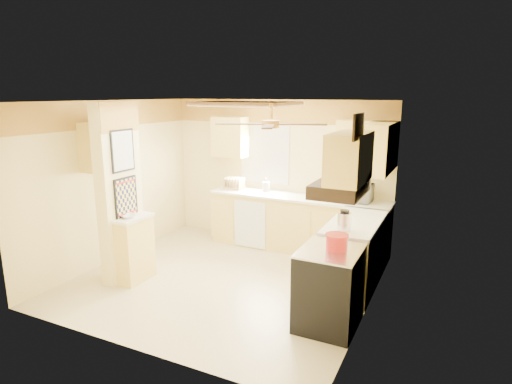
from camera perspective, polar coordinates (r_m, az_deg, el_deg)
The scene contains 34 objects.
floor at distance 6.26m, azimuth -4.11°, elevation -11.57°, with size 4.00×4.00×0.00m, color beige.
ceiling at distance 5.69m, azimuth -4.52°, elevation 11.96°, with size 4.00×4.00×0.00m, color white.
wall_back at distance 7.52m, azimuth 2.93°, elevation 2.66°, with size 4.00×4.00×0.00m, color #F4DF95.
wall_front at distance 4.37m, azimuth -16.86°, elevation -5.56°, with size 4.00×4.00×0.00m, color #F4DF95.
wall_left at distance 7.05m, azimuth -18.55°, elevation 1.29°, with size 3.80×3.80×0.00m, color #F4DF95.
wall_right at distance 5.18m, azimuth 15.27°, elevation -2.58°, with size 3.80×3.80×0.00m, color #F4DF95.
wallpaper_border at distance 7.39m, azimuth 2.96°, elevation 10.67°, with size 4.00×0.02×0.40m, color #FFCA4B.
partition_column at distance 6.22m, azimuth -17.74°, elevation -0.16°, with size 0.20×0.70×2.50m, color #F4DF95.
partition_ledge at distance 6.30m, azimuth -15.76°, elevation -7.46°, with size 0.25×0.55×0.90m, color #F6D166.
ledge_top at distance 6.15m, azimuth -16.03°, elevation -3.36°, with size 0.28×0.58×0.04m, color white.
lower_cabinets_back at distance 7.26m, azimuth 5.58°, elevation -4.27°, with size 3.00×0.60×0.90m, color #F6D166.
lower_cabinets_right at distance 6.04m, azimuth 13.07°, elevation -8.19°, with size 0.60×1.40×0.90m, color #F6D166.
countertop_back at distance 7.13m, azimuth 5.64°, elevation -0.68°, with size 3.04×0.64×0.04m, color white.
countertop_right at distance 5.89m, azimuth 13.21°, elevation -3.91°, with size 0.64×1.44×0.04m, color white.
dishwasher_panel at distance 7.28m, azimuth -0.84°, elevation -4.33°, with size 0.58×0.02×0.80m, color white.
window at distance 7.56m, azimuth 1.16°, elevation 5.03°, with size 0.92×0.02×1.02m.
upper_cab_back_left at distance 7.65m, azimuth -3.46°, elevation 7.37°, with size 0.60×0.35×0.70m, color #F6D166.
upper_cab_back_right at distance 6.82m, azimuth 14.57°, elevation 6.28°, with size 0.90×0.35×0.70m, color #F6D166.
upper_cab_right at distance 6.31m, azimuth 16.16°, elevation 5.67°, with size 0.35×1.00×0.70m, color #F6D166.
upper_cab_left_wall at distance 6.66m, azimuth -19.33°, elevation 5.82°, with size 0.35×0.75×0.70m, color #F6D166.
upper_cab_over_stove at distance 4.54m, azimuth 12.33°, elevation 4.48°, with size 0.35×0.76×0.52m, color #F6D166.
stove at distance 5.01m, azimuth 9.73°, elevation -12.46°, with size 0.68×0.77×0.92m.
range_hood at distance 4.62m, azimuth 11.11°, elevation 0.51°, with size 0.50×0.76×0.14m, color black.
poster_menu at distance 6.04m, azimuth -17.35°, elevation 5.29°, with size 0.02×0.42×0.57m.
poster_nashville at distance 6.15m, azimuth -16.95°, elevation -0.72°, with size 0.02×0.42×0.57m.
ceiling_light_panel at distance 6.09m, azimuth -1.28°, elevation 11.65°, with size 1.35×0.95×0.06m.
ceiling_fan at distance 4.63m, azimuth 1.99°, elevation 9.10°, with size 1.15×1.15×0.26m.
vent_grate at distance 4.13m, azimuth 13.52°, elevation 8.48°, with size 0.02×0.40×0.25m, color black.
microwave at distance 6.89m, azimuth 13.07°, elevation -0.04°, with size 0.52×0.35×0.29m, color white.
bowl at distance 6.10m, azimuth -16.69°, elevation -3.11°, with size 0.19×0.19×0.05m, color white.
dutch_oven at distance 4.84m, azimuth 10.70°, elevation -6.53°, with size 0.26×0.26×0.17m.
kettle at distance 5.40m, azimuth 11.69°, elevation -3.82°, with size 0.17×0.17×0.26m.
dish_rack at distance 7.64m, azimuth -2.91°, elevation 0.99°, with size 0.35×0.27×0.20m.
utensil_crock at distance 7.44m, azimuth 1.35°, elevation 0.77°, with size 0.12×0.12×0.25m.
Camera 1 is at (2.86, -4.93, 2.60)m, focal length 30.00 mm.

